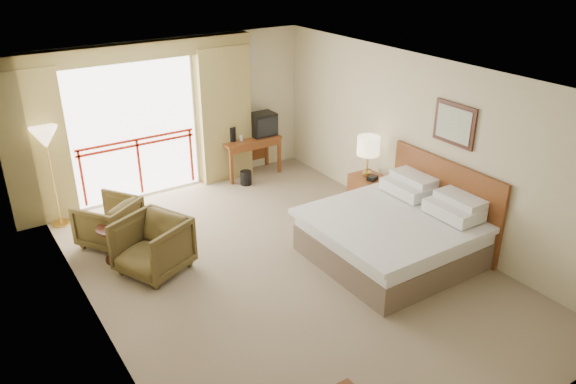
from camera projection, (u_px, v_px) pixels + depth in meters
floor at (284, 269)px, 7.88m from camera, size 7.00×7.00×0.00m
ceiling at (283, 78)px, 6.75m from camera, size 7.00×7.00×0.00m
wall_back at (177, 115)px, 9.97m from camera, size 5.00×0.00×5.00m
wall_front at (511, 323)px, 4.65m from camera, size 5.00×0.00×5.00m
wall_left at (90, 232)px, 6.07m from camera, size 0.00×7.00×7.00m
wall_right at (421, 145)px, 8.55m from camera, size 0.00×7.00×7.00m
balcony_door at (135, 131)px, 9.62m from camera, size 2.40×0.00×2.40m
balcony_railing at (138, 153)px, 9.77m from camera, size 2.09×0.03×1.02m
curtain_left at (34, 149)px, 8.69m from camera, size 1.00×0.26×2.50m
curtain_right at (224, 115)px, 10.32m from camera, size 1.00×0.26×2.50m
valance at (127, 53)px, 8.98m from camera, size 4.40×0.22×0.28m
hvac_vent at (240, 51)px, 10.18m from camera, size 0.50×0.04×0.50m
bed at (394, 234)px, 8.01m from camera, size 2.13×2.06×0.97m
headboard at (444, 201)px, 8.37m from camera, size 0.06×2.10×1.30m
framed_art at (454, 124)px, 7.87m from camera, size 0.04×0.72×0.60m
nightstand at (367, 194)px, 9.36m from camera, size 0.48×0.56×0.65m
table_lamp at (368, 146)px, 9.05m from camera, size 0.37×0.37×0.65m
phone at (372, 178)px, 9.07m from camera, size 0.19×0.16×0.07m
desk at (248, 145)px, 10.78m from camera, size 1.15×0.56×0.75m
tv at (263, 124)px, 10.72m from camera, size 0.48×0.38×0.44m
coffee_maker at (232, 134)px, 10.44m from camera, size 0.15×0.15×0.28m
cup at (241, 138)px, 10.51m from camera, size 0.08×0.08×0.10m
wastebasket at (246, 178)px, 10.48m from camera, size 0.25×0.25×0.26m
armchair_far at (112, 243)px, 8.54m from camera, size 1.08×1.08×0.72m
armchair_near at (156, 270)px, 7.84m from camera, size 1.14×1.13×0.79m
side_table at (115, 237)px, 7.95m from camera, size 0.49×0.49×0.54m
book at (114, 227)px, 7.87m from camera, size 0.25×0.28×0.02m
floor_lamp at (46, 142)px, 8.49m from camera, size 0.42×0.42×1.65m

